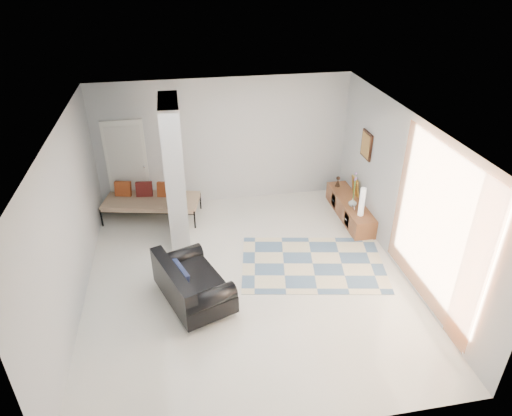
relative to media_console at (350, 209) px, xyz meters
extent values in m
plane|color=white|center=(-2.52, -1.70, -0.20)|extent=(6.00, 6.00, 0.00)
plane|color=white|center=(-2.52, -1.70, 2.60)|extent=(6.00, 6.00, 0.00)
plane|color=#B9BCBE|center=(-2.52, 1.30, 1.20)|extent=(6.00, 0.00, 6.00)
plane|color=#B9BCBE|center=(-2.52, -4.70, 1.20)|extent=(6.00, 0.00, 6.00)
plane|color=#B9BCBE|center=(-5.27, -1.70, 1.20)|extent=(0.00, 6.00, 6.00)
plane|color=#B9BCBE|center=(0.23, -1.70, 1.20)|extent=(0.00, 6.00, 6.00)
cube|color=#A3A7AA|center=(-3.62, -0.10, 1.20)|extent=(0.35, 1.20, 2.80)
cube|color=silver|center=(-4.62, 1.26, 0.82)|extent=(0.85, 0.06, 2.04)
plane|color=orange|center=(0.15, -2.85, 1.25)|extent=(0.00, 2.55, 2.55)
cube|color=black|center=(0.20, 0.00, 1.45)|extent=(0.04, 0.45, 0.55)
cube|color=brown|center=(0.00, 0.00, 0.00)|extent=(0.45, 1.88, 0.40)
cube|color=black|center=(-0.22, -0.42, 0.00)|extent=(0.02, 0.25, 0.28)
cube|color=black|center=(-0.22, 0.41, 0.00)|extent=(0.02, 0.25, 0.28)
cube|color=#F1BD47|center=(0.18, 0.26, 0.40)|extent=(0.09, 0.32, 0.40)
cube|color=silver|center=(-0.10, -0.42, 0.26)|extent=(0.04, 0.10, 0.12)
cylinder|color=silver|center=(-3.56, -2.79, -0.15)|extent=(0.05, 0.05, 0.10)
cylinder|color=silver|center=(-3.99, -1.65, -0.15)|extent=(0.05, 0.05, 0.10)
cylinder|color=silver|center=(-2.93, -2.55, -0.15)|extent=(0.05, 0.05, 0.10)
cylinder|color=silver|center=(-3.36, -1.41, -0.15)|extent=(0.05, 0.05, 0.10)
cube|color=black|center=(-3.46, -2.10, 0.05)|extent=(1.33, 1.67, 0.30)
cube|color=black|center=(-3.78, -2.22, 0.38)|extent=(0.70, 1.43, 0.36)
cylinder|color=black|center=(-3.25, -2.67, 0.28)|extent=(0.88, 0.56, 0.28)
cylinder|color=black|center=(-3.68, -1.53, 0.28)|extent=(0.88, 0.56, 0.28)
cube|color=black|center=(-3.66, -2.18, 0.40)|extent=(0.32, 0.55, 0.31)
cylinder|color=black|center=(-5.21, 0.56, 0.00)|extent=(0.04, 0.04, 0.40)
cylinder|color=black|center=(-3.31, 0.14, 0.00)|extent=(0.04, 0.04, 0.40)
cylinder|color=black|center=(-5.04, 1.35, 0.00)|extent=(0.04, 0.04, 0.40)
cylinder|color=black|center=(-3.13, 0.93, 0.00)|extent=(0.04, 0.04, 0.40)
cube|color=beige|center=(-4.17, 0.75, 0.18)|extent=(2.10, 1.24, 0.12)
cube|color=#9C411C|center=(-4.75, 1.03, 0.40)|extent=(0.37, 0.23, 0.33)
cube|color=maroon|center=(-4.31, 0.93, 0.40)|extent=(0.37, 0.23, 0.33)
cube|color=#9C411C|center=(-3.86, 0.83, 0.40)|extent=(0.37, 0.23, 0.33)
cube|color=beige|center=(-1.26, -1.50, -0.20)|extent=(2.86, 2.17, 0.01)
cylinder|color=white|center=(-0.02, -0.60, 0.49)|extent=(0.11, 0.11, 0.60)
imported|color=silver|center=(-0.05, -0.23, 0.28)|extent=(0.18, 0.18, 0.18)
camera|label=1|loc=(-3.50, -8.00, 4.88)|focal=32.00mm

